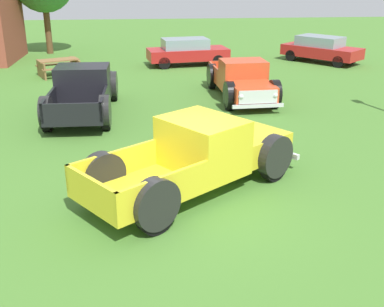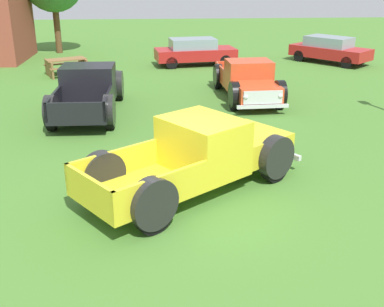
% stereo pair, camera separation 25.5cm
% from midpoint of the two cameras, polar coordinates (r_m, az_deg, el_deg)
% --- Properties ---
extents(ground_plane, '(80.00, 80.00, 0.00)m').
position_cam_midpoint_polar(ground_plane, '(10.35, -0.18, -5.72)').
color(ground_plane, '#477A2D').
extents(pickup_truck_foreground, '(5.37, 4.71, 1.63)m').
position_cam_midpoint_polar(pickup_truck_foreground, '(10.76, 2.22, -0.12)').
color(pickup_truck_foreground, yellow).
rests_on(pickup_truck_foreground, ground_plane).
extents(pickup_truck_behind_left, '(2.12, 5.33, 1.62)m').
position_cam_midpoint_polar(pickup_truck_behind_left, '(17.06, -11.76, 7.54)').
color(pickup_truck_behind_left, black).
rests_on(pickup_truck_behind_left, ground_plane).
extents(pickup_truck_behind_right, '(2.15, 5.01, 1.50)m').
position_cam_midpoint_polar(pickup_truck_behind_right, '(18.27, 7.21, 8.54)').
color(pickup_truck_behind_right, '#D14723').
rests_on(pickup_truck_behind_right, ground_plane).
extents(sedan_distant_a, '(4.29, 2.25, 1.37)m').
position_cam_midpoint_polar(sedan_distant_a, '(25.06, 0.62, 12.15)').
color(sedan_distant_a, '#B21E1E').
rests_on(sedan_distant_a, ground_plane).
extents(sedan_distant_b, '(3.96, 4.16, 1.36)m').
position_cam_midpoint_polar(sedan_distant_b, '(26.76, 16.43, 11.89)').
color(sedan_distant_b, '#B21E1E').
rests_on(sedan_distant_b, ground_plane).
extents(picnic_table, '(2.25, 2.09, 0.78)m').
position_cam_midpoint_polar(picnic_table, '(23.36, -14.52, 10.26)').
color(picnic_table, olive).
rests_on(picnic_table, ground_plane).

